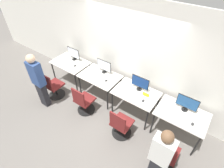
{
  "coord_description": "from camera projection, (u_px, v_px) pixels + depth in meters",
  "views": [
    {
      "loc": [
        1.88,
        -2.5,
        3.75
      ],
      "look_at": [
        0.0,
        0.15,
        0.9
      ],
      "focal_mm": 28.0,
      "sensor_mm": 36.0,
      "label": 1
    }
  ],
  "objects": [
    {
      "name": "placard_right",
      "position": [
        146.0,
        95.0,
        4.19
      ],
      "size": [
        0.16,
        0.03,
        0.08
      ],
      "color": "yellow",
      "rests_on": "desk_right"
    },
    {
      "name": "mouse_far_right",
      "position": [
        193.0,
        124.0,
        3.58
      ],
      "size": [
        0.06,
        0.09,
        0.03
      ],
      "color": "#333333",
      "rests_on": "desk_far_right"
    },
    {
      "name": "wall_back",
      "position": [
        128.0,
        54.0,
        4.43
      ],
      "size": [
        12.0,
        0.05,
        2.8
      ],
      "color": "silver",
      "rests_on": "ground_plane"
    },
    {
      "name": "desk_far_left",
      "position": [
        71.0,
        64.0,
        5.35
      ],
      "size": [
        1.09,
        0.74,
        0.75
      ],
      "color": "silver",
      "rests_on": "ground_plane"
    },
    {
      "name": "monitor_right",
      "position": [
        140.0,
        83.0,
        4.25
      ],
      "size": [
        0.46,
        0.14,
        0.39
      ],
      "color": "black",
      "rests_on": "desk_right"
    },
    {
      "name": "desk_right",
      "position": [
        136.0,
        95.0,
        4.35
      ],
      "size": [
        1.09,
        0.74,
        0.75
      ],
      "color": "silver",
      "rests_on": "ground_plane"
    },
    {
      "name": "office_chair_right",
      "position": [
        121.0,
        126.0,
        4.05
      ],
      "size": [
        0.48,
        0.48,
        0.87
      ],
      "color": "black",
      "rests_on": "ground_plane"
    },
    {
      "name": "keyboard_right",
      "position": [
        134.0,
        95.0,
        4.21
      ],
      "size": [
        0.4,
        0.15,
        0.02
      ],
      "color": "silver",
      "rests_on": "desk_right"
    },
    {
      "name": "mouse_right",
      "position": [
        143.0,
        101.0,
        4.07
      ],
      "size": [
        0.06,
        0.09,
        0.03
      ],
      "color": "#333333",
      "rests_on": "desk_right"
    },
    {
      "name": "desk_left",
      "position": [
        100.0,
        78.0,
        4.85
      ],
      "size": [
        1.09,
        0.74,
        0.75
      ],
      "color": "silver",
      "rests_on": "ground_plane"
    },
    {
      "name": "office_chair_left",
      "position": [
        84.0,
        102.0,
        4.6
      ],
      "size": [
        0.48,
        0.48,
        0.87
      ],
      "color": "black",
      "rests_on": "ground_plane"
    },
    {
      "name": "office_chair_far_left",
      "position": [
        53.0,
        87.0,
        5.04
      ],
      "size": [
        0.48,
        0.48,
        0.87
      ],
      "color": "black",
      "rests_on": "ground_plane"
    },
    {
      "name": "office_chair_far_right",
      "position": [
        165.0,
        155.0,
        3.52
      ],
      "size": [
        0.48,
        0.48,
        0.87
      ],
      "color": "black",
      "rests_on": "ground_plane"
    },
    {
      "name": "monitor_far_left",
      "position": [
        73.0,
        53.0,
        5.27
      ],
      "size": [
        0.46,
        0.14,
        0.39
      ],
      "color": "black",
      "rests_on": "desk_far_left"
    },
    {
      "name": "ground_plane",
      "position": [
        109.0,
        111.0,
        4.82
      ],
      "size": [
        20.0,
        20.0,
        0.0
      ],
      "primitive_type": "plane",
      "color": "slate"
    },
    {
      "name": "desk_far_right",
      "position": [
        181.0,
        116.0,
        3.85
      ],
      "size": [
        1.09,
        0.74,
        0.75
      ],
      "color": "silver",
      "rests_on": "ground_plane"
    },
    {
      "name": "monitor_far_right",
      "position": [
        187.0,
        103.0,
        3.75
      ],
      "size": [
        0.46,
        0.14,
        0.39
      ],
      "color": "black",
      "rests_on": "desk_far_right"
    },
    {
      "name": "keyboard_left",
      "position": [
        98.0,
        77.0,
        4.74
      ],
      "size": [
        0.4,
        0.15,
        0.02
      ],
      "color": "silver",
      "rests_on": "desk_left"
    },
    {
      "name": "mouse_far_left",
      "position": [
        75.0,
        66.0,
        5.13
      ],
      "size": [
        0.06,
        0.09,
        0.03
      ],
      "color": "#333333",
      "rests_on": "desk_far_left"
    },
    {
      "name": "keyboard_far_right",
      "position": [
        180.0,
        118.0,
        3.71
      ],
      "size": [
        0.4,
        0.15,
        0.02
      ],
      "color": "silver",
      "rests_on": "desk_far_right"
    },
    {
      "name": "person_far_right",
      "position": [
        160.0,
        156.0,
        2.99
      ],
      "size": [
        0.36,
        0.2,
        1.55
      ],
      "color": "#232328",
      "rests_on": "ground_plane"
    },
    {
      "name": "keyboard_far_left",
      "position": [
        68.0,
        63.0,
        5.25
      ],
      "size": [
        0.4,
        0.15,
        0.02
      ],
      "color": "silver",
      "rests_on": "desk_far_left"
    },
    {
      "name": "person_far_left",
      "position": [
        38.0,
        80.0,
        4.45
      ],
      "size": [
        0.36,
        0.22,
        1.64
      ],
      "color": "#232328",
      "rests_on": "ground_plane"
    },
    {
      "name": "monitor_left",
      "position": [
        104.0,
        66.0,
        4.78
      ],
      "size": [
        0.46,
        0.14,
        0.39
      ],
      "color": "black",
      "rests_on": "desk_left"
    },
    {
      "name": "mouse_left",
      "position": [
        106.0,
        81.0,
        4.62
      ],
      "size": [
        0.06,
        0.09,
        0.03
      ],
      "color": "#333333",
      "rests_on": "desk_left"
    }
  ]
}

